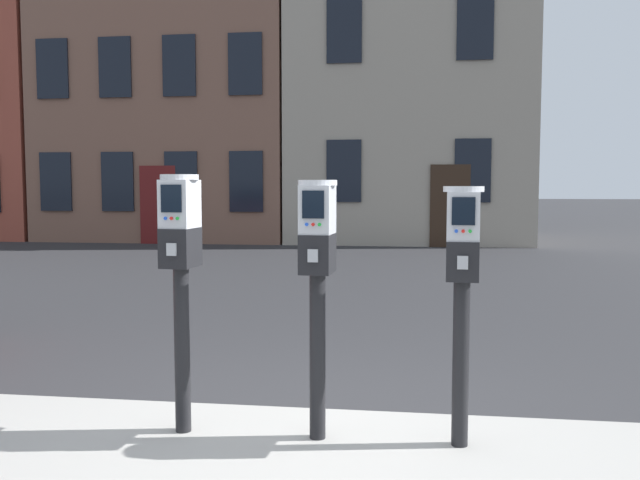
{
  "coord_description": "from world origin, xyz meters",
  "views": [
    {
      "loc": [
        0.68,
        -4.0,
        1.56
      ],
      "look_at": [
        0.15,
        -0.2,
        1.26
      ],
      "focal_mm": 38.1,
      "sensor_mm": 36.0,
      "label": 1
    }
  ],
  "objects": [
    {
      "name": "ground_plane",
      "position": [
        0.0,
        0.0,
        0.0
      ],
      "size": [
        160.0,
        160.0,
        0.0
      ],
      "primitive_type": "plane",
      "color": "#28282B"
    },
    {
      "name": "parking_meter_near_kerb",
      "position": [
        -0.64,
        -0.3,
        1.16
      ],
      "size": [
        0.23,
        0.26,
        1.49
      ],
      "rotation": [
        0.0,
        0.0,
        -1.63
      ],
      "color": "black",
      "rests_on": "sidewalk_slab"
    },
    {
      "name": "parking_meter_twin_adjacent",
      "position": [
        0.15,
        -0.3,
        1.14
      ],
      "size": [
        0.23,
        0.26,
        1.45
      ],
      "rotation": [
        0.0,
        0.0,
        -1.63
      ],
      "color": "black",
      "rests_on": "sidewalk_slab"
    },
    {
      "name": "parking_meter_end_of_row",
      "position": [
        0.94,
        -0.3,
        1.12
      ],
      "size": [
        0.23,
        0.26,
        1.42
      ],
      "rotation": [
        0.0,
        0.0,
        -1.63
      ],
      "color": "black",
      "rests_on": "sidewalk_slab"
    },
    {
      "name": "townhouse_brownstone",
      "position": [
        -6.37,
        16.54,
        6.1
      ],
      "size": [
        7.14,
        6.19,
        12.19
      ],
      "color": "brown",
      "rests_on": "ground_plane"
    },
    {
      "name": "townhouse_grey_stucco",
      "position": [
        0.52,
        16.24,
        5.31
      ],
      "size": [
        6.51,
        5.58,
        10.61
      ],
      "color": "#9E9384",
      "rests_on": "ground_plane"
    }
  ]
}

